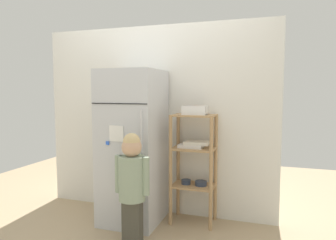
{
  "coord_description": "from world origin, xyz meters",
  "views": [
    {
      "loc": [
        1.2,
        -2.84,
        1.35
      ],
      "look_at": [
        0.26,
        0.02,
        1.07
      ],
      "focal_mm": 32.8,
      "sensor_mm": 36.0,
      "label": 1
    }
  ],
  "objects_px": {
    "child_standing": "(132,178)",
    "refrigerator": "(133,147)",
    "pantry_shelf_unit": "(194,158)",
    "fruit_bin": "(195,111)"
  },
  "relations": [
    {
      "from": "refrigerator",
      "to": "fruit_bin",
      "type": "height_order",
      "value": "refrigerator"
    },
    {
      "from": "refrigerator",
      "to": "fruit_bin",
      "type": "relative_size",
      "value": 6.52
    },
    {
      "from": "refrigerator",
      "to": "child_standing",
      "type": "bearing_deg",
      "value": -66.31
    },
    {
      "from": "child_standing",
      "to": "pantry_shelf_unit",
      "type": "bearing_deg",
      "value": 57.84
    },
    {
      "from": "child_standing",
      "to": "refrigerator",
      "type": "bearing_deg",
      "value": 113.69
    },
    {
      "from": "child_standing",
      "to": "pantry_shelf_unit",
      "type": "distance_m",
      "value": 0.75
    },
    {
      "from": "fruit_bin",
      "to": "refrigerator",
      "type": "bearing_deg",
      "value": -167.6
    },
    {
      "from": "child_standing",
      "to": "fruit_bin",
      "type": "height_order",
      "value": "fruit_bin"
    },
    {
      "from": "refrigerator",
      "to": "pantry_shelf_unit",
      "type": "xyz_separation_m",
      "value": [
        0.61,
        0.15,
        -0.11
      ]
    },
    {
      "from": "pantry_shelf_unit",
      "to": "fruit_bin",
      "type": "height_order",
      "value": "fruit_bin"
    }
  ]
}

